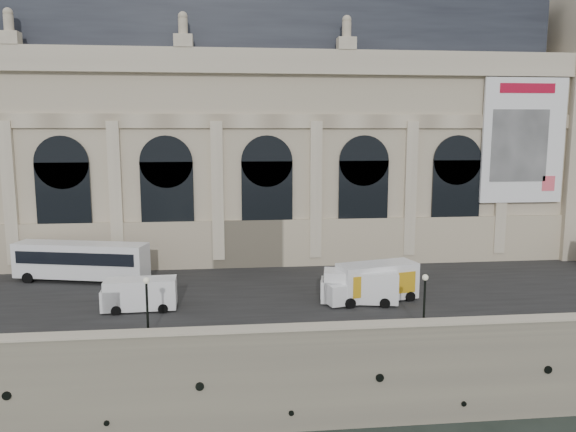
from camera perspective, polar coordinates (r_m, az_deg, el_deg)
The scene contains 11 objects.
ground at distance 40.98m, azimuth 6.28°, elevation -20.71°, with size 260.00×260.00×0.00m, color black.
quay at distance 72.32m, azimuth 0.34°, elevation -4.97°, with size 160.00×70.00×6.00m, color gray.
street at distance 51.42m, azimuth 3.02°, elevation -7.18°, with size 160.00×24.00×0.06m, color #2D2D2D.
parapet at distance 38.72m, azimuth 6.25°, elevation -11.71°, with size 160.00×1.40×1.21m.
museum at distance 65.71m, azimuth -4.47°, elevation 8.35°, with size 69.00×18.70×29.10m.
bus_left at distance 56.05m, azimuth -20.27°, elevation -4.23°, with size 12.78×5.51×3.69m.
van_b at distance 46.62m, azimuth 6.89°, elevation -7.15°, with size 6.52×3.46×2.76m.
van_c at distance 46.10m, azimuth -15.17°, elevation -7.71°, with size 5.78×2.53×2.55m.
box_truck at distance 47.35m, azimuth 8.56°, elevation -6.69°, with size 8.26×4.32×3.18m.
lamp_left at distance 39.43m, azimuth -14.10°, elevation -9.15°, with size 0.45×0.45×4.38m.
lamp_right at distance 40.77m, azimuth 13.68°, elevation -8.66°, with size 0.43×0.43×4.20m.
Camera 1 is at (-7.98, -34.82, 20.08)m, focal length 35.00 mm.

